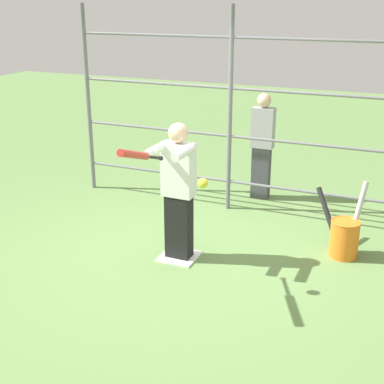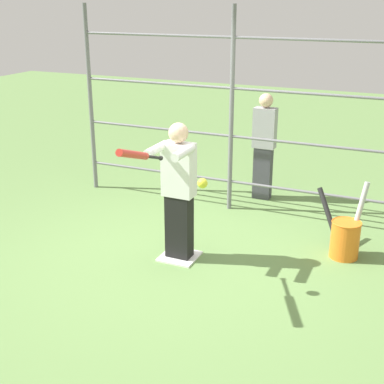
# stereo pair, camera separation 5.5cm
# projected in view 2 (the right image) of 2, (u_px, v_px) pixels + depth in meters

# --- Properties ---
(ground_plane) EXTENTS (24.00, 24.00, 0.00)m
(ground_plane) POSITION_uv_depth(u_px,v_px,m) (180.00, 257.00, 5.94)
(ground_plane) COLOR #608447
(home_plate) EXTENTS (0.40, 0.40, 0.02)m
(home_plate) POSITION_uv_depth(u_px,v_px,m) (180.00, 256.00, 5.94)
(home_plate) COLOR white
(home_plate) RESTS_ON ground
(fence_backstop) EXTENTS (4.36, 0.06, 2.65)m
(fence_backstop) POSITION_uv_depth(u_px,v_px,m) (231.00, 113.00, 6.86)
(fence_backstop) COLOR slate
(fence_backstop) RESTS_ON ground
(batter) EXTENTS (0.39, 0.51, 1.52)m
(batter) POSITION_uv_depth(u_px,v_px,m) (178.00, 188.00, 5.64)
(batter) COLOR black
(batter) RESTS_ON ground
(baseball_bat_swinging) EXTENTS (0.13, 0.90, 0.34)m
(baseball_bat_swinging) POSITION_uv_depth(u_px,v_px,m) (137.00, 155.00, 4.63)
(baseball_bat_swinging) COLOR black
(softball_in_flight) EXTENTS (0.10, 0.10, 0.10)m
(softball_in_flight) POSITION_uv_depth(u_px,v_px,m) (203.00, 183.00, 4.94)
(softball_in_flight) COLOR yellow
(bat_bucket) EXTENTS (0.62, 0.60, 0.85)m
(bat_bucket) POSITION_uv_depth(u_px,v_px,m) (345.00, 237.00, 5.89)
(bat_bucket) COLOR orange
(bat_bucket) RESTS_ON ground
(bystander_behind_fence) EXTENTS (0.31, 0.19, 1.50)m
(bystander_behind_fence) POSITION_uv_depth(u_px,v_px,m) (264.00, 145.00, 7.43)
(bystander_behind_fence) COLOR #3F3F47
(bystander_behind_fence) RESTS_ON ground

